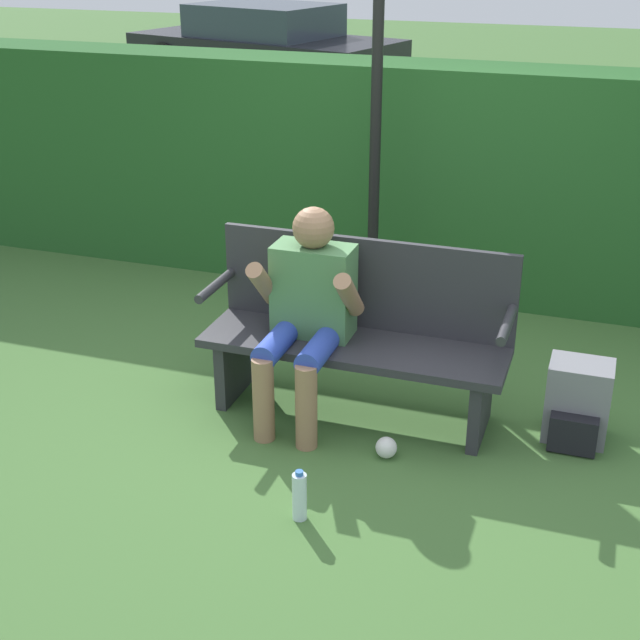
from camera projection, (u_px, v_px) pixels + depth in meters
The scene contains 9 objects.
ground_plane at pixel (352, 413), 4.80m from camera, with size 40.00×40.00×0.00m, color #426B33.
hedge_back at pixel (435, 181), 6.14m from camera, with size 12.00×0.53×1.57m.
park_bench at pixel (358, 332), 4.68m from camera, with size 1.60×0.47×0.92m.
person_seated at pixel (307, 306), 4.57m from camera, with size 0.55×0.61×1.11m.
backpack at pixel (577, 404), 4.49m from camera, with size 0.31×0.32×0.42m.
water_bottle at pixel (300, 496), 3.91m from camera, with size 0.07×0.07×0.25m.
signpost at pixel (376, 82), 5.41m from camera, with size 0.40×0.09×2.65m.
parked_car at pixel (265, 47), 13.92m from camera, with size 4.57×2.86×1.25m.
litter_crumple at pixel (386, 447), 4.39m from camera, with size 0.11×0.11×0.11m.
Camera 1 is at (1.19, -4.00, 2.43)m, focal length 50.00 mm.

